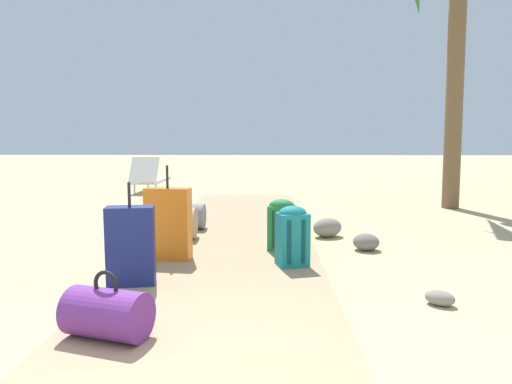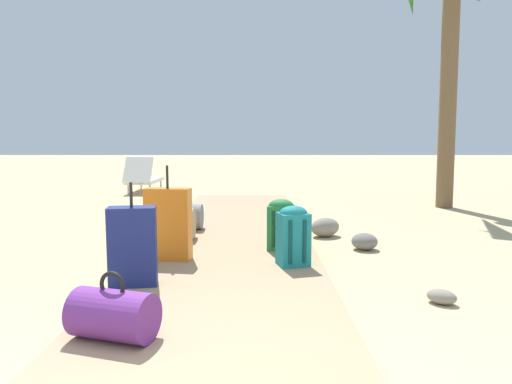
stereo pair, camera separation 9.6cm
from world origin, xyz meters
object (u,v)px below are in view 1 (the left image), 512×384
at_px(suitcase_orange, 168,224).
at_px(palm_tree_far_right, 457,5).
at_px(suitcase_navy, 131,246).
at_px(backpack_teal, 292,234).
at_px(backpack_green, 282,223).
at_px(lounge_chair, 150,178).
at_px(duffel_bag_tan, 173,223).
at_px(duffel_bag_purple, 107,313).
at_px(duffel_bag_grey, 183,216).

height_order(suitcase_orange, palm_tree_far_right, palm_tree_far_right).
relative_size(suitcase_navy, palm_tree_far_right, 0.18).
xyz_separation_m(suitcase_navy, backpack_teal, (1.30, 0.58, -0.02)).
relative_size(backpack_teal, backpack_green, 1.04).
distance_m(palm_tree_far_right, lounge_chair, 7.08).
xyz_separation_m(suitcase_navy, duffel_bag_tan, (-0.01, 1.69, -0.13)).
distance_m(duffel_bag_purple, suitcase_orange, 1.79).
distance_m(suitcase_orange, lounge_chair, 6.53).
height_order(duffel_bag_purple, suitcase_orange, suitcase_orange).
relative_size(suitcase_navy, suitcase_orange, 0.91).
height_order(duffel_bag_tan, suitcase_orange, suitcase_orange).
distance_m(suitcase_navy, suitcase_orange, 0.80).
height_order(suitcase_navy, duffel_bag_tan, suitcase_navy).
height_order(backpack_teal, duffel_bag_grey, backpack_teal).
distance_m(duffel_bag_tan, palm_tree_far_right, 6.17).
height_order(suitcase_navy, lounge_chair, suitcase_navy).
height_order(duffel_bag_purple, duffel_bag_grey, duffel_bag_grey).
xyz_separation_m(duffel_bag_grey, backpack_green, (1.22, -1.08, 0.11)).
relative_size(backpack_teal, palm_tree_far_right, 0.12).
distance_m(duffel_bag_tan, suitcase_orange, 0.93).
xyz_separation_m(duffel_bag_tan, suitcase_orange, (0.14, -0.91, 0.16)).
bearing_deg(backpack_teal, duffel_bag_grey, 127.41).
relative_size(suitcase_navy, lounge_chair, 0.54).
distance_m(backpack_green, palm_tree_far_right, 5.63).
relative_size(backpack_teal, suitcase_orange, 0.61).
relative_size(suitcase_navy, backpack_green, 1.54).
bearing_deg(duffel_bag_tan, lounge_chair, 106.53).
relative_size(suitcase_orange, backpack_green, 1.70).
relative_size(duffel_bag_purple, backpack_teal, 0.98).
xyz_separation_m(suitcase_orange, lounge_chair, (-1.74, 6.30, -0.09)).
bearing_deg(duffel_bag_tan, suitcase_orange, -81.05).
bearing_deg(duffel_bag_tan, backpack_green, -22.10).
bearing_deg(duffel_bag_purple, suitcase_orange, 90.45).
height_order(suitcase_orange, lounge_chair, suitcase_orange).
distance_m(backpack_teal, palm_tree_far_right, 5.99).
bearing_deg(duffel_bag_tan, backpack_teal, -40.41).
height_order(duffel_bag_tan, backpack_teal, backpack_teal).
bearing_deg(suitcase_orange, duffel_bag_tan, 98.95).
distance_m(duffel_bag_tan, lounge_chair, 5.62).
height_order(duffel_bag_purple, backpack_teal, backpack_teal).
relative_size(suitcase_navy, duffel_bag_tan, 1.51).
bearing_deg(duffel_bag_purple, duffel_bag_grey, 92.56).
distance_m(duffel_bag_purple, duffel_bag_grey, 3.28).
relative_size(backpack_teal, duffel_bag_grey, 0.96).
relative_size(duffel_bag_grey, backpack_green, 1.09).
distance_m(duffel_bag_purple, lounge_chair, 8.27).
bearing_deg(duffel_bag_purple, backpack_teal, 53.81).
height_order(duffel_bag_grey, backpack_green, backpack_green).
xyz_separation_m(backpack_teal, duffel_bag_grey, (-1.30, 1.70, -0.12)).
xyz_separation_m(duffel_bag_tan, lounge_chair, (-1.60, 5.39, 0.07)).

